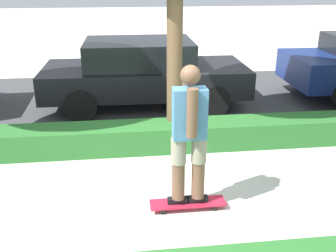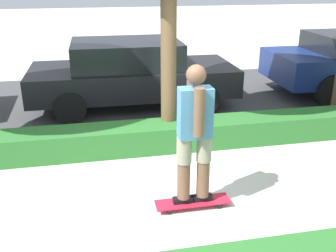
% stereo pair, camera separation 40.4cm
% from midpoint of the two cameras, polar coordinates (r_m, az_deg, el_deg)
% --- Properties ---
extents(ground_plane, '(60.00, 60.00, 0.00)m').
position_cam_midpoint_polar(ground_plane, '(5.22, -1.97, -10.60)').
color(ground_plane, beige).
extents(street_asphalt, '(18.42, 5.00, 0.01)m').
position_cam_midpoint_polar(street_asphalt, '(9.03, -6.50, 3.49)').
color(street_asphalt, '#474749').
rests_on(street_asphalt, ground_plane).
extents(hedge_row, '(18.42, 0.60, 0.44)m').
position_cam_midpoint_polar(hedge_row, '(6.53, -4.37, -1.61)').
color(hedge_row, '#2D702D').
rests_on(hedge_row, ground_plane).
extents(skateboard, '(0.94, 0.24, 0.09)m').
position_cam_midpoint_polar(skateboard, '(5.02, 1.27, -11.04)').
color(skateboard, red).
rests_on(skateboard, ground_plane).
extents(skater_person, '(0.51, 0.45, 1.74)m').
position_cam_midpoint_polar(skater_person, '(4.58, 1.37, -1.03)').
color(skater_person, black).
rests_on(skater_person, skateboard).
extents(parked_car_middle, '(4.37, 1.93, 1.43)m').
position_cam_midpoint_polar(parked_car_middle, '(8.58, -6.71, 7.69)').
color(parked_car_middle, black).
rests_on(parked_car_middle, ground_plane).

